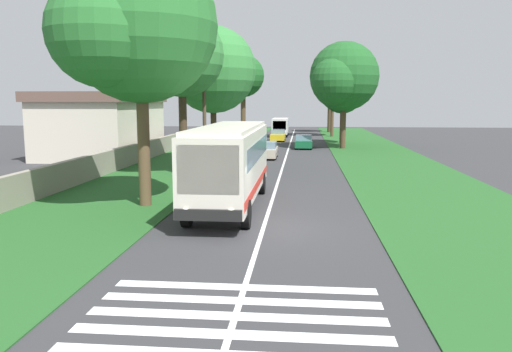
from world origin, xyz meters
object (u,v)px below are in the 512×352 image
coach_bus (231,161)px  roadside_tree_right_0 (332,80)px  trailing_car_2 (278,136)px  roadside_tree_right_3 (341,94)px  roadside_tree_right_2 (329,87)px  roadside_tree_right_1 (342,78)px  trailing_car_0 (267,150)px  utility_pole (204,109)px  roadside_tree_left_2 (242,77)px  trailing_car_1 (304,142)px  roadside_tree_left_1 (179,57)px  roadside_tree_left_3 (136,30)px  trailing_minibus_0 (280,125)px  roadside_building (103,124)px  roadside_tree_left_0 (211,72)px

coach_bus → roadside_tree_right_0: (48.44, -7.14, 5.65)m
trailing_car_2 → roadside_tree_right_3: roadside_tree_right_3 is taller
coach_bus → roadside_tree_right_3: 37.31m
roadside_tree_right_2 → trailing_car_2: bearing=159.4°
trailing_car_2 → roadside_tree_right_1: bearing=-144.5°
trailing_car_0 → utility_pole: (-9.83, 3.45, 3.66)m
coach_bus → roadside_tree_left_2: roadside_tree_left_2 is taller
trailing_car_0 → trailing_car_1: (9.59, -3.15, 0.00)m
roadside_tree_left_1 → roadside_tree_right_0: bearing=-17.1°
roadside_tree_left_3 → coach_bus: bearing=-87.9°
coach_bus → roadside_tree_left_2: bearing=6.1°
roadside_tree_left_2 → roadside_tree_left_3: size_ratio=0.90×
roadside_tree_left_1 → roadside_tree_left_2: bearing=-1.2°
trailing_car_0 → trailing_minibus_0: 27.53m
roadside_tree_left_2 → roadside_tree_right_0: bearing=-48.5°
roadside_building → roadside_tree_right_1: bearing=-67.8°
trailing_car_1 → roadside_tree_left_3: bearing=166.0°
roadside_tree_left_0 → roadside_tree_left_3: (-16.49, 0.36, 0.92)m
trailing_car_2 → trailing_minibus_0: size_ratio=0.72×
roadside_tree_left_0 → roadside_building: (4.84, 10.75, -4.20)m
roadside_tree_left_2 → utility_pole: size_ratio=1.25×
roadside_tree_right_2 → trailing_car_1: bearing=172.2°
roadside_tree_right_2 → coach_bus: bearing=173.0°
roadside_tree_right_0 → utility_pole: (-37.84, 10.40, -3.48)m
trailing_car_2 → roadside_tree_left_2: (-1.37, 4.30, 7.04)m
trailing_car_2 → roadside_building: size_ratio=0.32×
trailing_car_2 → roadside_tree_right_1: 13.65m
roadside_tree_right_1 → roadside_building: bearing=112.2°
trailing_car_0 → utility_pole: 11.04m
roadside_tree_right_0 → utility_pole: 39.39m
trailing_car_1 → roadside_tree_left_0: size_ratio=0.41×
roadside_tree_left_0 → coach_bus: bearing=-166.9°
roadside_tree_left_1 → roadside_tree_right_0: roadside_tree_right_0 is taller
trailing_minibus_0 → roadside_tree_right_0: size_ratio=0.56×
roadside_tree_right_1 → trailing_car_2: bearing=35.5°
roadside_tree_left_1 → coach_bus: bearing=-154.7°
trailing_car_1 → trailing_car_2: bearing=17.7°
roadside_tree_left_1 → roadside_tree_right_2: roadside_tree_left_1 is taller
trailing_minibus_0 → roadside_tree_left_2: 12.06m
coach_bus → roadside_tree_left_0: roadside_tree_left_0 is taller
roadside_tree_right_3 → trailing_minibus_0: bearing=32.7°
roadside_tree_right_1 → roadside_tree_right_3: size_ratio=1.33×
roadside_tree_left_2 → roadside_tree_right_2: roadside_tree_left_2 is taller
trailing_car_2 → roadside_tree_right_3: 9.54m
trailing_minibus_0 → roadside_tree_left_2: roadside_tree_left_2 is taller
roadside_tree_right_3 → trailing_car_1: bearing=146.4°
roadside_tree_left_2 → roadside_tree_right_0: roadside_tree_right_0 is taller
roadside_tree_right_0 → roadside_tree_left_0: bearing=161.2°
trailing_minibus_0 → roadside_tree_right_2: (10.56, -7.09, 5.58)m
roadside_tree_left_0 → roadside_tree_right_1: (13.73, -10.97, 0.11)m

